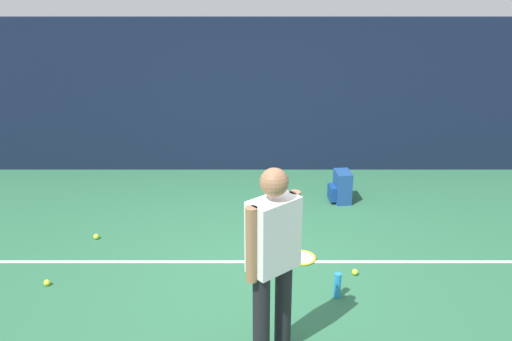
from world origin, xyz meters
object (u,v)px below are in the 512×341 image
tennis_ball_near_player (94,237)px  water_bottle (336,285)px  tennis_racket (299,256)px  tennis_ball_by_fence (284,191)px  tennis_ball_mid_court (353,272)px  tennis_ball_far_left (45,283)px  backpack (339,187)px  tennis_player (271,255)px

tennis_ball_near_player → water_bottle: (2.71, -1.17, 0.10)m
tennis_racket → tennis_ball_by_fence: size_ratio=9.64×
tennis_ball_near_player → tennis_ball_mid_court: 3.06m
water_bottle → tennis_ball_far_left: bearing=176.2°
tennis_ball_near_player → tennis_ball_far_left: 1.01m
tennis_racket → backpack: size_ratio=1.45×
tennis_player → water_bottle: 1.36m
backpack → tennis_ball_far_left: 3.89m
tennis_racket → tennis_ball_near_player: tennis_ball_near_player is taller
backpack → water_bottle: 2.27m
water_bottle → tennis_player: bearing=-128.5°
tennis_ball_by_fence → tennis_ball_far_left: (-2.56, -2.31, 0.00)m
tennis_player → water_bottle: (0.67, 0.84, -0.83)m
water_bottle → tennis_ball_mid_court: bearing=58.0°
tennis_racket → tennis_ball_near_player: bearing=-119.5°
backpack → water_bottle: (-0.36, -2.24, -0.08)m
backpack → tennis_ball_mid_court: backpack is taller
tennis_ball_near_player → backpack: bearing=19.1°
tennis_racket → tennis_ball_far_left: (-2.65, -0.56, 0.02)m
backpack → tennis_ball_mid_court: (-0.11, -1.84, -0.18)m
tennis_racket → backpack: 1.64m
tennis_racket → tennis_ball_near_player: size_ratio=9.64×
backpack → tennis_ball_far_left: (-3.31, -2.04, -0.18)m
tennis_ball_mid_court → tennis_racket: bearing=146.9°
backpack → tennis_ball_near_player: size_ratio=6.67×
tennis_player → water_bottle: size_ratio=6.41×
tennis_racket → tennis_ball_near_player: (-2.41, 0.42, 0.02)m
tennis_ball_mid_court → tennis_ball_far_left: same height
backpack → tennis_ball_far_left: backpack is taller
backpack → tennis_ball_near_player: bearing=-77.2°
tennis_ball_near_player → tennis_ball_far_left: (-0.24, -0.98, 0.00)m
tennis_ball_near_player → tennis_ball_by_fence: (2.33, 1.33, 0.00)m
backpack → tennis_ball_by_fence: backpack is taller
tennis_ball_mid_court → backpack: bearing=86.5°
tennis_player → water_bottle: bearing=-168.8°
tennis_ball_by_fence → tennis_ball_far_left: size_ratio=1.00×
tennis_player → tennis_racket: size_ratio=2.67×
tennis_ball_near_player → water_bottle: 2.96m
tennis_racket → backpack: (0.66, 1.49, 0.20)m
tennis_racket → water_bottle: bearing=2.3°
tennis_racket → tennis_ball_far_left: size_ratio=9.64×
tennis_ball_mid_court → tennis_ball_far_left: (-3.19, -0.20, 0.00)m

